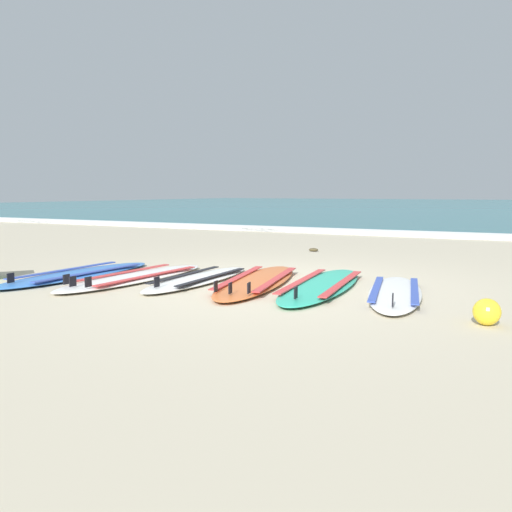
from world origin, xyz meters
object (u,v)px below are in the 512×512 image
Objects in this scene: surfboard_0 at (78,274)px; beach_ball at (487,312)px; surfboard_4 at (322,285)px; surfboard_1 at (135,277)px; surfboard_3 at (257,281)px; surfboard_2 at (199,279)px; surfboard_5 at (395,293)px.

beach_ball is (4.83, -0.32, 0.07)m from surfboard_0.
beach_ball reaches higher than surfboard_4.
surfboard_1 is 1.53m from surfboard_3.
surfboard_1 is 4.04m from beach_ball.
surfboard_4 is (3.05, 0.66, -0.00)m from surfboard_0.
surfboard_3 is at bearing 16.85° from surfboard_1.
surfboard_4 is (0.77, 0.09, -0.00)m from surfboard_3.
surfboard_0 is 1.16× the size of surfboard_2.
surfboard_1 is (0.82, 0.13, 0.00)m from surfboard_0.
surfboard_2 is at bearing -175.64° from surfboard_5.
surfboard_4 is (1.47, 0.27, -0.00)m from surfboard_2.
beach_ball is at bearing -19.28° from surfboard_3.
surfboard_2 is 0.98× the size of surfboard_5.
surfboard_0 and surfboard_3 have the same top height.
surfboard_2 is at bearing -165.58° from surfboard_3.
surfboard_1 is 11.27× the size of beach_ball.
surfboard_1 and surfboard_2 have the same top height.
surfboard_1 is 0.95× the size of surfboard_4.
surfboard_5 is at bearing -6.30° from surfboard_4.
beach_ball is (2.55, -0.89, 0.07)m from surfboard_3.
surfboard_0 is 11.35× the size of beach_ball.
surfboard_1 and surfboard_3 have the same top height.
surfboard_2 is 9.75× the size of beach_ball.
surfboard_3 is 1.19× the size of surfboard_5.
surfboard_4 is 0.84m from surfboard_5.
surfboard_0 is 3.12m from surfboard_4.
surfboard_1 and surfboard_5 have the same top height.
beach_ball is at bearing -28.88° from surfboard_4.
surfboard_2 and surfboard_3 have the same top height.
surfboard_4 is 2.03m from beach_ball.
surfboard_0 is 0.83m from surfboard_1.
surfboard_3 and surfboard_5 have the same top height.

